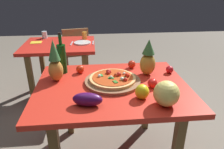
{
  "coord_description": "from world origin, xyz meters",
  "views": [
    {
      "loc": [
        -0.15,
        -1.47,
        1.52
      ],
      "look_at": [
        0.01,
        0.09,
        0.82
      ],
      "focal_mm": 33.71,
      "sensor_mm": 36.0,
      "label": 1
    }
  ],
  "objects_px": {
    "pizza_board": "(113,81)",
    "pineapple_right": "(148,59)",
    "background_table": "(60,53)",
    "pizza": "(113,78)",
    "pineapple_left": "(55,63)",
    "tomato_beside_pepper": "(132,64)",
    "drinking_glass_juice": "(85,36)",
    "tomato_near_board": "(80,69)",
    "dinner_plate": "(82,43)",
    "melon": "(166,94)",
    "knife_utensil": "(93,43)",
    "display_table": "(112,95)",
    "eggplant": "(87,99)",
    "dining_chair": "(76,50)",
    "fork_utensil": "(72,43)",
    "bell_pepper": "(142,92)",
    "wine_bottle": "(62,58)",
    "tomato_at_corner": "(152,83)",
    "drinking_glass_water": "(45,35)",
    "napkin_folded": "(36,42)",
    "tomato_by_bottle": "(170,69)"
  },
  "relations": [
    {
      "from": "melon",
      "to": "eggplant",
      "type": "height_order",
      "value": "melon"
    },
    {
      "from": "bell_pepper",
      "to": "drinking_glass_juice",
      "type": "bearing_deg",
      "value": 104.4
    },
    {
      "from": "eggplant",
      "to": "tomato_beside_pepper",
      "type": "height_order",
      "value": "eggplant"
    },
    {
      "from": "pizza_board",
      "to": "melon",
      "type": "distance_m",
      "value": 0.49
    },
    {
      "from": "fork_utensil",
      "to": "knife_utensil",
      "type": "distance_m",
      "value": 0.28
    },
    {
      "from": "tomato_near_board",
      "to": "knife_utensil",
      "type": "bearing_deg",
      "value": 82.39
    },
    {
      "from": "pizza_board",
      "to": "drinking_glass_juice",
      "type": "bearing_deg",
      "value": 100.07
    },
    {
      "from": "pineapple_right",
      "to": "bell_pepper",
      "type": "height_order",
      "value": "pineapple_right"
    },
    {
      "from": "dining_chair",
      "to": "pizza_board",
      "type": "relative_size",
      "value": 1.9
    },
    {
      "from": "drinking_glass_juice",
      "to": "display_table",
      "type": "bearing_deg",
      "value": -80.48
    },
    {
      "from": "tomato_near_board",
      "to": "dinner_plate",
      "type": "height_order",
      "value": "tomato_near_board"
    },
    {
      "from": "fork_utensil",
      "to": "pineapple_right",
      "type": "bearing_deg",
      "value": -50.17
    },
    {
      "from": "background_table",
      "to": "drinking_glass_water",
      "type": "bearing_deg",
      "value": 127.33
    },
    {
      "from": "dining_chair",
      "to": "eggplant",
      "type": "height_order",
      "value": "eggplant"
    },
    {
      "from": "tomato_near_board",
      "to": "dinner_plate",
      "type": "bearing_deg",
      "value": 90.55
    },
    {
      "from": "display_table",
      "to": "tomato_at_corner",
      "type": "relative_size",
      "value": 16.19
    },
    {
      "from": "tomato_beside_pepper",
      "to": "knife_utensil",
      "type": "height_order",
      "value": "tomato_beside_pepper"
    },
    {
      "from": "napkin_folded",
      "to": "pineapple_left",
      "type": "bearing_deg",
      "value": -70.01
    },
    {
      "from": "background_table",
      "to": "pizza",
      "type": "height_order",
      "value": "pizza"
    },
    {
      "from": "wine_bottle",
      "to": "background_table",
      "type": "bearing_deg",
      "value": 99.53
    },
    {
      "from": "pizza",
      "to": "drinking_glass_juice",
      "type": "relative_size",
      "value": 3.58
    },
    {
      "from": "napkin_folded",
      "to": "pineapple_right",
      "type": "bearing_deg",
      "value": -43.73
    },
    {
      "from": "drinking_glass_water",
      "to": "fork_utensil",
      "type": "xyz_separation_m",
      "value": [
        0.4,
        -0.32,
        -0.04
      ]
    },
    {
      "from": "pineapple_right",
      "to": "drinking_glass_juice",
      "type": "distance_m",
      "value": 1.4
    },
    {
      "from": "pizza_board",
      "to": "tomato_beside_pepper",
      "type": "bearing_deg",
      "value": 54.67
    },
    {
      "from": "wine_bottle",
      "to": "tomato_at_corner",
      "type": "bearing_deg",
      "value": -26.97
    },
    {
      "from": "pineapple_left",
      "to": "tomato_beside_pepper",
      "type": "xyz_separation_m",
      "value": [
        0.67,
        0.21,
        -0.12
      ]
    },
    {
      "from": "tomato_beside_pepper",
      "to": "tomato_at_corner",
      "type": "distance_m",
      "value": 0.42
    },
    {
      "from": "pizza_board",
      "to": "tomato_by_bottle",
      "type": "relative_size",
      "value": 6.78
    },
    {
      "from": "background_table",
      "to": "tomato_at_corner",
      "type": "bearing_deg",
      "value": -56.52
    },
    {
      "from": "dining_chair",
      "to": "pizza_board",
      "type": "bearing_deg",
      "value": 90.83
    },
    {
      "from": "knife_utensil",
      "to": "dining_chair",
      "type": "bearing_deg",
      "value": 116.98
    },
    {
      "from": "dinner_plate",
      "to": "knife_utensil",
      "type": "bearing_deg",
      "value": 0.0
    },
    {
      "from": "pizza_board",
      "to": "eggplant",
      "type": "bearing_deg",
      "value": -121.84
    },
    {
      "from": "background_table",
      "to": "pizza",
      "type": "distance_m",
      "value": 1.35
    },
    {
      "from": "pineapple_right",
      "to": "eggplant",
      "type": "relative_size",
      "value": 1.57
    },
    {
      "from": "wine_bottle",
      "to": "tomato_at_corner",
      "type": "xyz_separation_m",
      "value": [
        0.72,
        -0.36,
        -0.1
      ]
    },
    {
      "from": "display_table",
      "to": "drinking_glass_water",
      "type": "bearing_deg",
      "value": 117.43
    },
    {
      "from": "pizza_board",
      "to": "pineapple_right",
      "type": "distance_m",
      "value": 0.37
    },
    {
      "from": "display_table",
      "to": "pineapple_left",
      "type": "height_order",
      "value": "pineapple_left"
    },
    {
      "from": "pineapple_right",
      "to": "dinner_plate",
      "type": "xyz_separation_m",
      "value": [
        -0.59,
        1.07,
        -0.13
      ]
    },
    {
      "from": "tomato_near_board",
      "to": "drinking_glass_water",
      "type": "relative_size",
      "value": 0.74
    },
    {
      "from": "pizza",
      "to": "eggplant",
      "type": "bearing_deg",
      "value": -122.27
    },
    {
      "from": "background_table",
      "to": "pineapple_left",
      "type": "bearing_deg",
      "value": -83.53
    },
    {
      "from": "bell_pepper",
      "to": "drinking_glass_juice",
      "type": "height_order",
      "value": "same"
    },
    {
      "from": "melon",
      "to": "knife_utensil",
      "type": "xyz_separation_m",
      "value": [
        -0.45,
        1.56,
        -0.08
      ]
    },
    {
      "from": "drinking_glass_juice",
      "to": "pineapple_left",
      "type": "bearing_deg",
      "value": -98.73
    },
    {
      "from": "tomato_beside_pepper",
      "to": "tomato_by_bottle",
      "type": "bearing_deg",
      "value": -26.24
    },
    {
      "from": "pineapple_left",
      "to": "eggplant",
      "type": "height_order",
      "value": "pineapple_left"
    },
    {
      "from": "dining_chair",
      "to": "pizza",
      "type": "relative_size",
      "value": 2.3
    }
  ]
}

